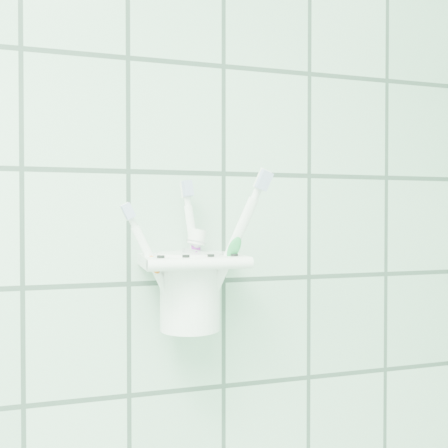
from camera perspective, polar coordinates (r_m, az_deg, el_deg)
name	(u,v)px	position (r m, az deg, el deg)	size (l,w,h in m)	color
holder_bracket	(192,262)	(0.68, -3.68, -4.31)	(0.13, 0.11, 0.04)	white
cup	(190,288)	(0.68, -3.89, -7.30)	(0.09, 0.09, 0.11)	white
toothbrush_pink	(183,258)	(0.67, -4.75, -3.88)	(0.08, 0.02, 0.17)	white
toothbrush_blue	(204,250)	(0.68, -2.25, -3.00)	(0.03, 0.03, 0.20)	white
toothbrush_orange	(199,240)	(0.67, -2.83, -1.85)	(0.08, 0.06, 0.22)	white
toothpaste_tube	(182,268)	(0.68, -4.77, -5.07)	(0.05, 0.03, 0.13)	silver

